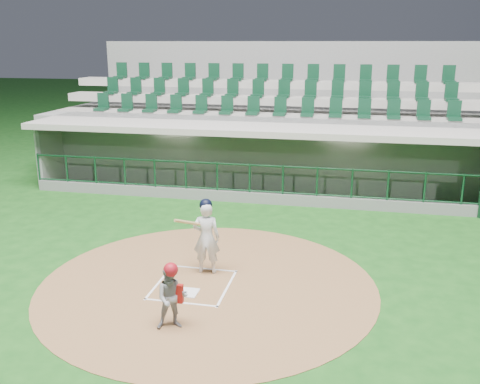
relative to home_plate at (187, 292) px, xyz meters
name	(u,v)px	position (x,y,z in m)	size (l,w,h in m)	color
ground	(197,279)	(0.00, 0.70, -0.02)	(120.00, 120.00, 0.00)	#144614
dirt_circle	(208,284)	(0.30, 0.50, -0.02)	(7.20, 7.20, 0.01)	brown
home_plate	(187,292)	(0.00, 0.00, 0.00)	(0.43, 0.43, 0.02)	white
batter_box_chalk	(193,284)	(0.00, 0.40, 0.00)	(1.55, 1.80, 0.01)	white
dugout_structure	(262,161)	(0.08, 8.54, 0.94)	(16.40, 3.70, 3.00)	slate
seating_deck	(273,134)	(0.00, 11.61, 1.40)	(17.00, 6.72, 5.15)	gray
batter	(206,236)	(0.11, 1.09, 0.86)	(0.86, 0.87, 1.73)	silver
catcher	(172,296)	(0.16, -1.37, 0.61)	(0.70, 0.62, 1.26)	gray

